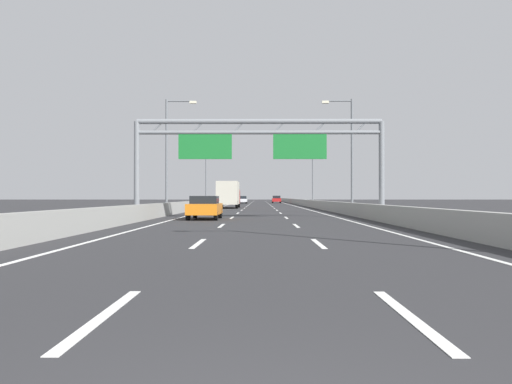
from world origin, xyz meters
name	(u,v)px	position (x,y,z in m)	size (l,w,h in m)	color
ground_plane	(259,203)	(0.00, 100.00, 0.00)	(260.00, 260.00, 0.00)	#2D2D30
lane_dash_left_0	(104,316)	(-1.80, 3.50, 0.01)	(0.16, 3.00, 0.01)	white
lane_dash_left_1	(198,243)	(-1.80, 12.50, 0.01)	(0.16, 3.00, 0.01)	white
lane_dash_left_2	(221,226)	(-1.80, 21.50, 0.01)	(0.16, 3.00, 0.01)	white
lane_dash_left_3	(232,218)	(-1.80, 30.50, 0.01)	(0.16, 3.00, 0.01)	white
lane_dash_left_4	(238,213)	(-1.80, 39.50, 0.01)	(0.16, 3.00, 0.01)	white
lane_dash_left_5	(242,210)	(-1.80, 48.50, 0.01)	(0.16, 3.00, 0.01)	white
lane_dash_left_6	(244,208)	(-1.80, 57.50, 0.01)	(0.16, 3.00, 0.01)	white
lane_dash_left_7	(246,207)	(-1.80, 66.50, 0.01)	(0.16, 3.00, 0.01)	white
lane_dash_left_8	(248,205)	(-1.80, 75.50, 0.01)	(0.16, 3.00, 0.01)	white
lane_dash_left_9	(249,205)	(-1.80, 84.50, 0.01)	(0.16, 3.00, 0.01)	white
lane_dash_left_10	(250,204)	(-1.80, 93.50, 0.01)	(0.16, 3.00, 0.01)	white
lane_dash_left_11	(251,203)	(-1.80, 102.50, 0.01)	(0.16, 3.00, 0.01)	white
lane_dash_left_12	(252,203)	(-1.80, 111.50, 0.01)	(0.16, 3.00, 0.01)	white
lane_dash_left_13	(252,202)	(-1.80, 120.50, 0.01)	(0.16, 3.00, 0.01)	white
lane_dash_left_14	(253,202)	(-1.80, 129.50, 0.01)	(0.16, 3.00, 0.01)	white
lane_dash_left_15	(253,201)	(-1.80, 138.50, 0.01)	(0.16, 3.00, 0.01)	white
lane_dash_left_16	(254,201)	(-1.80, 147.50, 0.01)	(0.16, 3.00, 0.01)	white
lane_dash_left_17	(254,201)	(-1.80, 156.50, 0.01)	(0.16, 3.00, 0.01)	white
lane_dash_right_0	(409,316)	(1.80, 3.50, 0.01)	(0.16, 3.00, 0.01)	white
lane_dash_right_1	(318,244)	(1.80, 12.50, 0.01)	(0.16, 3.00, 0.01)	white
lane_dash_right_2	(296,226)	(1.80, 21.50, 0.01)	(0.16, 3.00, 0.01)	white
lane_dash_right_3	(286,218)	(1.80, 30.50, 0.01)	(0.16, 3.00, 0.01)	white
lane_dash_right_4	(280,213)	(1.80, 39.50, 0.01)	(0.16, 3.00, 0.01)	white
lane_dash_right_5	(277,210)	(1.80, 48.50, 0.01)	(0.16, 3.00, 0.01)	white
lane_dash_right_6	(274,208)	(1.80, 57.50, 0.01)	(0.16, 3.00, 0.01)	white
lane_dash_right_7	(272,207)	(1.80, 66.50, 0.01)	(0.16, 3.00, 0.01)	white
lane_dash_right_8	(271,205)	(1.80, 75.50, 0.01)	(0.16, 3.00, 0.01)	white
lane_dash_right_9	(270,205)	(1.80, 84.50, 0.01)	(0.16, 3.00, 0.01)	white
lane_dash_right_10	(269,204)	(1.80, 93.50, 0.01)	(0.16, 3.00, 0.01)	white
lane_dash_right_11	(268,203)	(1.80, 102.50, 0.01)	(0.16, 3.00, 0.01)	white
lane_dash_right_12	(267,203)	(1.80, 111.50, 0.01)	(0.16, 3.00, 0.01)	white
lane_dash_right_13	(267,202)	(1.80, 120.50, 0.01)	(0.16, 3.00, 0.01)	white
lane_dash_right_14	(266,202)	(1.80, 129.50, 0.01)	(0.16, 3.00, 0.01)	white
lane_dash_right_15	(266,201)	(1.80, 138.50, 0.01)	(0.16, 3.00, 0.01)	white
lane_dash_right_16	(265,201)	(1.80, 147.50, 0.01)	(0.16, 3.00, 0.01)	white
lane_dash_right_17	(265,201)	(1.80, 156.50, 0.01)	(0.16, 3.00, 0.01)	white
edge_line_left	(231,204)	(-5.25, 88.00, 0.01)	(0.16, 176.00, 0.01)	white
edge_line_right	(288,204)	(5.25, 88.00, 0.01)	(0.16, 176.00, 0.01)	white
barrier_left	(229,201)	(-6.90, 110.00, 0.47)	(0.45, 220.00, 0.95)	#9E9E99
barrier_right	(290,201)	(6.90, 110.00, 0.47)	(0.45, 220.00, 0.95)	#9E9E99
sign_gantry	(257,143)	(-0.10, 29.16, 4.80)	(15.96, 0.36, 6.36)	gray
streetlamp_left_mid	(169,149)	(-7.47, 38.71, 5.40)	(2.58, 0.28, 9.50)	slate
streetlamp_right_mid	(349,148)	(7.47, 38.71, 5.40)	(2.58, 0.28, 9.50)	slate
streetlamp_left_far	(208,169)	(-7.47, 69.06, 5.40)	(2.58, 0.28, 9.50)	slate
streetlamp_right_far	(311,169)	(7.47, 69.06, 5.40)	(2.58, 0.28, 9.50)	slate
white_car	(243,200)	(-3.39, 98.02, 0.74)	(1.75, 4.62, 1.44)	silver
green_car	(242,199)	(-3.71, 104.91, 0.78)	(1.87, 4.22, 1.52)	#1E7A38
red_car	(276,199)	(3.66, 104.51, 0.79)	(1.87, 4.27, 1.58)	red
orange_car	(205,207)	(-3.36, 28.37, 0.75)	(1.86, 4.30, 1.45)	orange
box_truck	(229,194)	(-3.74, 57.85, 1.72)	(2.47, 8.37, 3.20)	#B21E19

